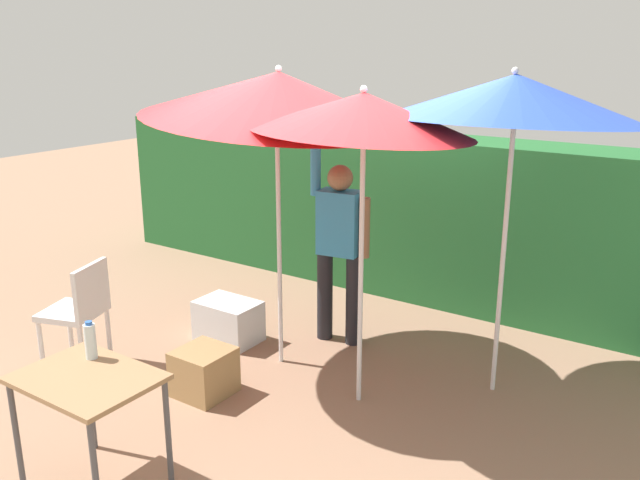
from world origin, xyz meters
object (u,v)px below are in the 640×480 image
at_px(person_vendor, 340,241).
at_px(crate_cardboard, 204,372).
at_px(umbrella_orange, 364,113).
at_px(cooler_box, 228,321).
at_px(folding_table, 88,390).
at_px(umbrella_yellow, 515,98).
at_px(umbrella_rainbow, 278,96).
at_px(chair_plastic, 80,308).
at_px(bottle_water, 90,341).

xyz_separation_m(person_vendor, crate_cardboard, (-0.33, -1.39, -0.75)).
height_order(umbrella_orange, cooler_box, umbrella_orange).
bearing_deg(folding_table, umbrella_orange, 66.81).
relative_size(umbrella_orange, umbrella_yellow, 0.95).
relative_size(umbrella_rainbow, cooler_box, 4.46).
height_order(chair_plastic, bottle_water, bottle_water).
distance_m(umbrella_yellow, folding_table, 3.33).
xyz_separation_m(folding_table, bottle_water, (-0.16, 0.17, 0.21)).
height_order(umbrella_orange, person_vendor, umbrella_orange).
bearing_deg(crate_cardboard, umbrella_orange, 30.03).
height_order(cooler_box, bottle_water, bottle_water).
bearing_deg(chair_plastic, person_vendor, 46.91).
bearing_deg(umbrella_rainbow, cooler_box, 175.16).
bearing_deg(folding_table, umbrella_yellow, 58.32).
relative_size(umbrella_yellow, person_vendor, 1.30).
distance_m(folding_table, bottle_water, 0.31).
xyz_separation_m(person_vendor, chair_plastic, (-1.49, -1.60, -0.42)).
distance_m(chair_plastic, cooler_box, 1.28).
xyz_separation_m(umbrella_yellow, chair_plastic, (-2.95, -1.51, -1.71)).
bearing_deg(cooler_box, crate_cardboard, -59.42).
height_order(chair_plastic, cooler_box, chair_plastic).
distance_m(person_vendor, crate_cardboard, 1.61).
relative_size(cooler_box, crate_cardboard, 1.39).
height_order(umbrella_rainbow, umbrella_yellow, umbrella_rainbow).
relative_size(person_vendor, crate_cardboard, 4.73).
bearing_deg(cooler_box, bottle_water, -72.61).
distance_m(person_vendor, cooler_box, 1.24).
relative_size(chair_plastic, folding_table, 1.11).
bearing_deg(bottle_water, cooler_box, 107.39).
bearing_deg(person_vendor, umbrella_rainbow, -106.27).
bearing_deg(crate_cardboard, cooler_box, 120.58).
bearing_deg(umbrella_rainbow, folding_table, -87.15).
xyz_separation_m(umbrella_yellow, folding_table, (-1.54, -2.50, -1.57)).
bearing_deg(crate_cardboard, chair_plastic, -169.77).
bearing_deg(umbrella_yellow, folding_table, -121.68).
bearing_deg(person_vendor, cooler_box, -146.04).
relative_size(umbrella_rainbow, umbrella_orange, 1.06).
bearing_deg(cooler_box, umbrella_rainbow, -4.84).
distance_m(umbrella_orange, cooler_box, 2.48).
height_order(umbrella_yellow, cooler_box, umbrella_yellow).
distance_m(umbrella_yellow, person_vendor, 1.95).
xyz_separation_m(chair_plastic, folding_table, (1.41, -0.99, 0.14)).
bearing_deg(umbrella_rainbow, person_vendor, 73.73).
xyz_separation_m(cooler_box, folding_table, (0.74, -2.03, 0.47)).
height_order(umbrella_yellow, crate_cardboard, umbrella_yellow).
bearing_deg(person_vendor, umbrella_orange, -49.28).
height_order(umbrella_rainbow, folding_table, umbrella_rainbow).
distance_m(umbrella_rainbow, cooler_box, 2.11).
xyz_separation_m(umbrella_orange, cooler_box, (-1.51, 0.24, -1.95)).
height_order(person_vendor, folding_table, person_vendor).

